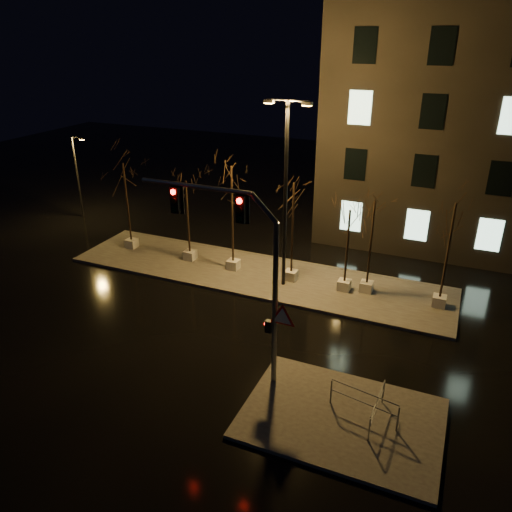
% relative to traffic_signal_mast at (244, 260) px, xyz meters
% --- Properties ---
extents(ground, '(90.00, 90.00, 0.00)m').
position_rel_traffic_signal_mast_xyz_m(ground, '(-3.26, 2.55, -5.18)').
color(ground, black).
rests_on(ground, ground).
extents(median, '(22.00, 5.00, 0.15)m').
position_rel_traffic_signal_mast_xyz_m(median, '(-3.26, 8.55, -5.11)').
color(median, '#46423E').
rests_on(median, ground).
extents(sidewalk_corner, '(7.00, 5.00, 0.15)m').
position_rel_traffic_signal_mast_xyz_m(sidewalk_corner, '(4.24, -0.95, -5.11)').
color(sidewalk_corner, '#46423E').
rests_on(sidewalk_corner, ground).
extents(tree_0, '(1.80, 1.80, 5.61)m').
position_rel_traffic_signal_mast_xyz_m(tree_0, '(-12.00, 8.89, -0.77)').
color(tree_0, beige).
rests_on(tree_0, median).
extents(tree_1, '(1.80, 1.80, 5.02)m').
position_rel_traffic_signal_mast_xyz_m(tree_1, '(-7.63, 8.76, -1.22)').
color(tree_1, beige).
rests_on(tree_1, median).
extents(tree_2, '(1.80, 1.80, 6.25)m').
position_rel_traffic_signal_mast_xyz_m(tree_2, '(-4.64, 8.57, -0.29)').
color(tree_2, beige).
rests_on(tree_2, median).
extents(tree_3, '(1.80, 1.80, 5.72)m').
position_rel_traffic_signal_mast_xyz_m(tree_3, '(-1.08, 8.58, -0.70)').
color(tree_3, beige).
rests_on(tree_3, median).
extents(tree_4, '(1.80, 1.80, 4.62)m').
position_rel_traffic_signal_mast_xyz_m(tree_4, '(1.92, 8.59, -1.53)').
color(tree_4, beige).
rests_on(tree_4, median).
extents(tree_5, '(1.80, 1.80, 5.15)m').
position_rel_traffic_signal_mast_xyz_m(tree_5, '(3.05, 8.88, -1.12)').
color(tree_5, beige).
rests_on(tree_5, median).
extents(tree_6, '(1.80, 1.80, 5.59)m').
position_rel_traffic_signal_mast_xyz_m(tree_6, '(6.74, 8.77, -0.79)').
color(tree_6, beige).
rests_on(tree_6, median).
extents(traffic_signal_mast, '(6.27, 0.25, 7.66)m').
position_rel_traffic_signal_mast_xyz_m(traffic_signal_mast, '(0.00, 0.00, 0.00)').
color(traffic_signal_mast, '#595C61').
rests_on(traffic_signal_mast, sidewalk_corner).
extents(streetlight_main, '(2.44, 0.41, 9.75)m').
position_rel_traffic_signal_mast_xyz_m(streetlight_main, '(-1.29, 7.90, 0.59)').
color(streetlight_main, black).
rests_on(streetlight_main, median).
extents(streetlight_far, '(1.18, 0.22, 6.02)m').
position_rel_traffic_signal_mast_xyz_m(streetlight_far, '(-19.10, 12.60, -1.87)').
color(streetlight_far, black).
rests_on(streetlight_far, ground).
extents(guard_rail_a, '(2.54, 0.54, 1.12)m').
position_rel_traffic_signal_mast_xyz_m(guard_rail_a, '(4.92, -0.66, -4.30)').
color(guard_rail_a, '#595C61').
rests_on(guard_rail_a, sidewalk_corner).
extents(guard_rail_b, '(0.14, 2.19, 1.04)m').
position_rel_traffic_signal_mast_xyz_m(guard_rail_b, '(5.40, -0.68, -4.36)').
color(guard_rail_b, '#595C61').
rests_on(guard_rail_b, sidewalk_corner).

